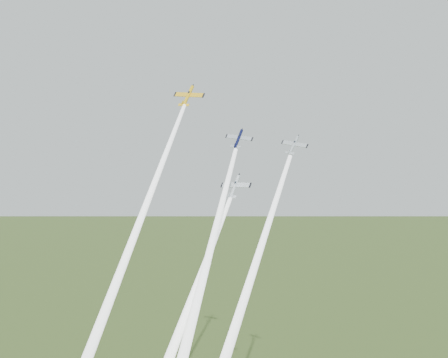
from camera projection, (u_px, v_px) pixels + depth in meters
plane_yellow at (188, 96)px, 143.32m from camera, size 9.54×6.80×8.36m
smoke_trail_yellow at (134, 237)px, 121.33m from camera, size 5.76×48.53×62.80m
plane_navy at (239, 139)px, 130.63m from camera, size 7.40×4.84×6.73m
smoke_trail_navy at (203, 277)px, 111.35m from camera, size 2.50×41.02×52.96m
plane_silver_right at (294, 145)px, 129.39m from camera, size 8.00×5.75×6.82m
smoke_trail_silver_right at (248, 288)px, 111.40m from camera, size 10.30×41.84×54.44m
plane_silver_low at (235, 187)px, 126.59m from camera, size 8.74×7.16×7.03m
smoke_trail_silver_low at (190, 304)px, 112.53m from camera, size 9.13×32.71×42.29m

